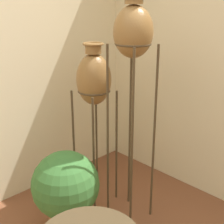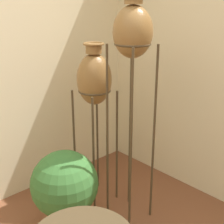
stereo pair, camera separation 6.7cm
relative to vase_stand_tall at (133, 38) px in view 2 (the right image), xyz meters
The scene contains 3 objects.
vase_stand_tall is the anchor object (origin of this frame).
vase_stand_medium 0.58m from the vase_stand_tall, 95.83° to the left, with size 0.31×0.31×1.53m.
potted_plant 1.31m from the vase_stand_tall, 159.69° to the left, with size 0.55×0.55×0.74m.
Camera 2 is at (-0.81, -0.92, 1.86)m, focal length 50.00 mm.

